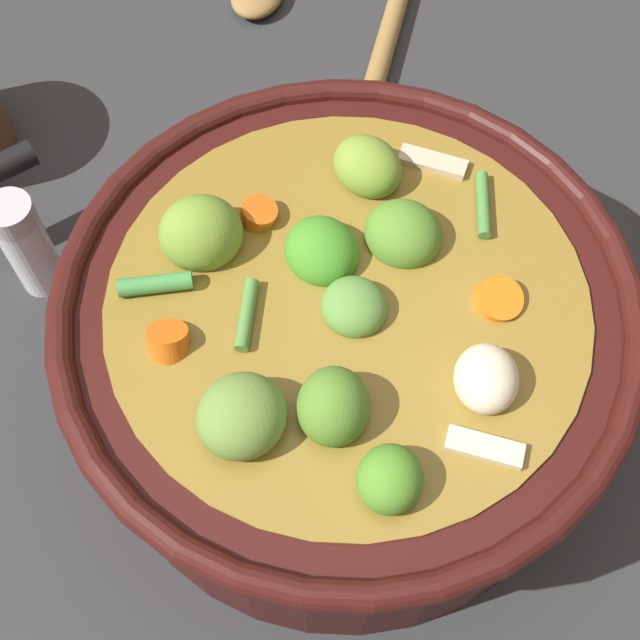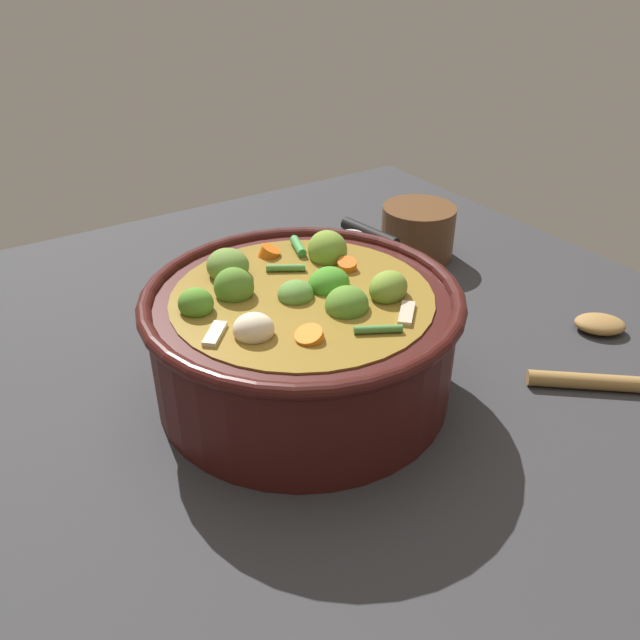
% 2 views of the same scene
% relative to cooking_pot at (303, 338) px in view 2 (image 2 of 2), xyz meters
% --- Properties ---
extents(ground_plane, '(1.10, 1.10, 0.00)m').
position_rel_cooking_pot_xyz_m(ground_plane, '(-0.00, 0.00, -0.06)').
color(ground_plane, '#2D2D30').
extents(cooking_pot, '(0.32, 0.32, 0.15)m').
position_rel_cooking_pot_xyz_m(cooking_pot, '(0.00, 0.00, 0.00)').
color(cooking_pot, '#38110F').
rests_on(cooking_pot, ground_plane).
extents(wooden_spoon, '(0.20, 0.20, 0.02)m').
position_rel_cooking_pot_xyz_m(wooden_spoon, '(-0.15, -0.32, -0.06)').
color(wooden_spoon, olive).
rests_on(wooden_spoon, ground_plane).
extents(salt_shaker, '(0.03, 0.03, 0.08)m').
position_rel_cooking_pot_xyz_m(salt_shaker, '(0.15, -0.17, -0.02)').
color(salt_shaker, silver).
rests_on(salt_shaker, ground_plane).
extents(small_saucepan, '(0.12, 0.17, 0.08)m').
position_rel_cooking_pot_xyz_m(small_saucepan, '(0.19, -0.31, -0.03)').
color(small_saucepan, brown).
rests_on(small_saucepan, ground_plane).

